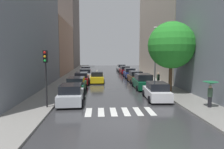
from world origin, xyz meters
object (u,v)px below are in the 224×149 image
(taxi_midroad, at_px, (97,77))
(parked_car_right_fourth, at_px, (130,73))
(parked_car_right_nearest, at_px, (157,92))
(parked_car_right_third, at_px, (135,77))
(parked_car_right_sixth, at_px, (121,68))
(parked_car_left_second, at_px, (76,85))
(pedestrian_near_tree, at_px, (158,79))
(parked_car_left_third, at_px, (82,78))
(parked_car_left_fourth, at_px, (85,74))
(lamp_post_right, at_px, (155,52))
(traffic_light_left_corner, at_px, (46,66))
(parked_car_left_fifth, at_px, (86,71))
(parked_car_right_fifth, at_px, (125,70))
(parked_car_right_second, at_px, (143,82))
(street_tree_right, at_px, (171,45))
(pedestrian_foreground, at_px, (210,88))
(parked_car_left_nearest, at_px, (71,95))

(taxi_midroad, bearing_deg, parked_car_right_fourth, -46.02)
(parked_car_right_nearest, bearing_deg, parked_car_right_third, 2.46)
(parked_car_right_sixth, relative_size, taxi_midroad, 0.98)
(parked_car_left_second, xyz_separation_m, pedestrian_near_tree, (9.77, 2.00, 0.30))
(parked_car_left_second, relative_size, parked_car_left_third, 0.95)
(parked_car_left_second, height_order, parked_car_left_fourth, parked_car_left_fourth)
(parked_car_right_fourth, relative_size, lamp_post_right, 0.56)
(parked_car_left_second, distance_m, parked_car_right_fourth, 14.99)
(pedestrian_near_tree, relative_size, traffic_light_left_corner, 0.41)
(pedestrian_near_tree, bearing_deg, taxi_midroad, 110.85)
(pedestrian_near_tree, relative_size, lamp_post_right, 0.24)
(parked_car_right_nearest, bearing_deg, parked_car_left_fifth, 22.23)
(parked_car_left_fifth, distance_m, parked_car_right_fifth, 8.10)
(parked_car_right_second, relative_size, parked_car_right_fifth, 1.02)
(parked_car_right_third, relative_size, street_tree_right, 0.57)
(lamp_post_right, bearing_deg, taxi_midroad, 148.52)
(parked_car_left_second, bearing_deg, pedestrian_foreground, -124.29)
(parked_car_left_nearest, distance_m, parked_car_right_sixth, 31.93)
(parked_car_right_nearest, relative_size, traffic_light_left_corner, 1.01)
(parked_car_right_second, distance_m, taxi_midroad, 7.97)
(parked_car_left_third, relative_size, lamp_post_right, 0.63)
(parked_car_right_nearest, distance_m, parked_car_right_fifth, 23.69)
(parked_car_right_third, distance_m, pedestrian_near_tree, 5.11)
(parked_car_right_fifth, height_order, traffic_light_left_corner, traffic_light_left_corner)
(parked_car_right_third, relative_size, parked_car_right_sixth, 0.94)
(parked_car_left_nearest, xyz_separation_m, pedestrian_near_tree, (9.63, 7.25, 0.29))
(parked_car_right_sixth, xyz_separation_m, pedestrian_foreground, (2.99, -33.36, 0.88))
(parked_car_left_third, bearing_deg, parked_car_right_third, -84.60)
(parked_car_left_fourth, relative_size, parked_car_right_sixth, 0.90)
(parked_car_right_fifth, bearing_deg, parked_car_left_third, 148.15)
(traffic_light_left_corner, bearing_deg, parked_car_left_nearest, 45.27)
(parked_car_left_second, relative_size, parked_car_right_second, 0.94)
(taxi_midroad, bearing_deg, pedestrian_near_tree, -124.89)
(parked_car_left_fifth, bearing_deg, parked_car_right_second, -154.88)
(parked_car_left_third, distance_m, parked_car_right_fourth, 10.41)
(parked_car_left_third, xyz_separation_m, traffic_light_left_corner, (-1.56, -12.71, 2.52))
(traffic_light_left_corner, bearing_deg, parked_car_right_third, 55.68)
(parked_car_right_nearest, relative_size, taxi_midroad, 0.95)
(parked_car_right_third, bearing_deg, pedestrian_foreground, -169.85)
(pedestrian_near_tree, distance_m, street_tree_right, 5.20)
(parked_car_right_second, bearing_deg, parked_car_left_fifth, 26.00)
(parked_car_right_fifth, xyz_separation_m, pedestrian_near_tree, (1.88, -17.39, 0.31))
(parked_car_right_third, bearing_deg, parked_car_left_nearest, 145.30)
(parked_car_left_nearest, xyz_separation_m, parked_car_right_second, (7.62, 6.69, 0.07))
(street_tree_right, bearing_deg, parked_car_right_second, 130.54)
(parked_car_left_second, distance_m, pedestrian_near_tree, 9.97)
(parked_car_left_fourth, relative_size, parked_car_right_nearest, 0.92)
(parked_car_left_fourth, relative_size, street_tree_right, 0.55)
(parked_car_right_sixth, bearing_deg, parked_car_right_second, 179.54)
(parked_car_right_sixth, bearing_deg, street_tree_right, -175.47)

